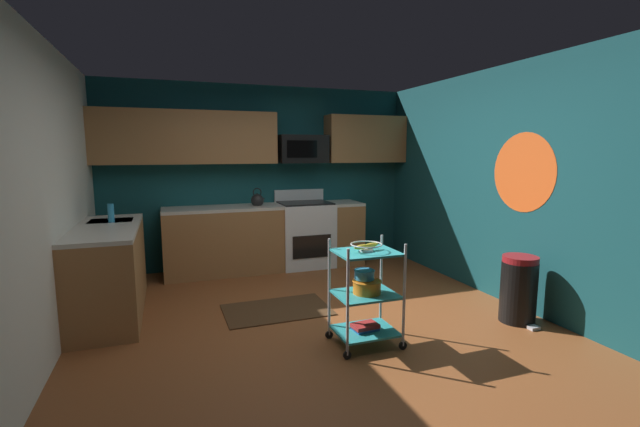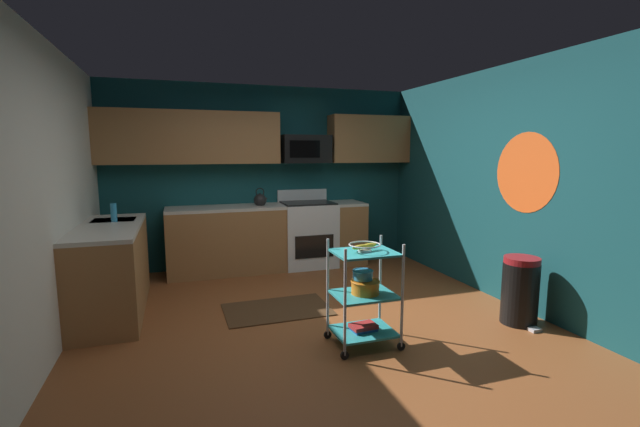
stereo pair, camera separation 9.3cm
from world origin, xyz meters
name	(u,v)px [view 1 (the left image)]	position (x,y,z in m)	size (l,w,h in m)	color
floor	(315,325)	(0.00, 0.00, -0.02)	(4.40, 4.80, 0.04)	brown
wall_back	(261,177)	(0.00, 2.43, 1.30)	(4.52, 0.06, 2.60)	#14474C
wall_left	(39,200)	(-2.23, 0.00, 1.30)	(0.06, 4.80, 2.60)	silver
wall_right	(505,185)	(2.23, 0.00, 1.30)	(0.06, 4.80, 2.60)	#14474C
wall_flower_decal	(523,172)	(2.20, -0.28, 1.45)	(0.83, 0.83, 0.00)	#E5591E
counter_run	(218,247)	(-0.73, 1.67, 0.46)	(3.60, 2.28, 0.92)	#9E6B3D
oven_range	(305,233)	(0.56, 2.10, 0.48)	(0.76, 0.65, 1.10)	white
upper_cabinets	(254,138)	(-0.13, 2.23, 1.85)	(4.40, 0.33, 0.70)	#9E6B3D
microwave	(302,149)	(0.56, 2.21, 1.70)	(0.70, 0.39, 0.40)	black
rolling_cart	(366,294)	(0.26, -0.57, 0.45)	(0.58, 0.44, 0.91)	silver
fruit_bowl	(366,246)	(0.26, -0.57, 0.88)	(0.27, 0.27, 0.07)	silver
mixing_bowl_large	(367,286)	(0.27, -0.57, 0.52)	(0.25, 0.25, 0.11)	orange
mixing_bowl_small	(364,274)	(0.27, -0.53, 0.62)	(0.18, 0.18, 0.08)	#338CBF
book_stack	(365,327)	(0.26, -0.57, 0.16)	(0.24, 0.17, 0.05)	#1E4C8C
kettle	(257,200)	(-0.13, 2.10, 1.00)	(0.21, 0.18, 0.26)	black
dish_soap_bottle	(111,213)	(-1.88, 1.20, 1.02)	(0.06, 0.06, 0.20)	#2D8CBF
trash_can	(519,289)	(1.90, -0.62, 0.33)	(0.34, 0.42, 0.66)	black
floor_rug	(277,310)	(-0.27, 0.47, 0.01)	(1.10, 0.70, 0.01)	#472D19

